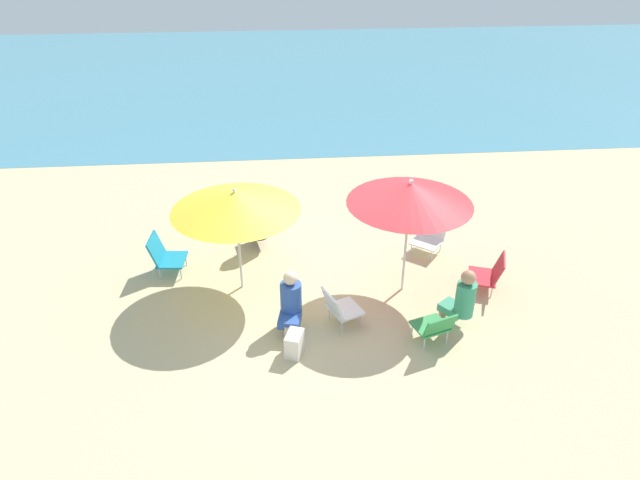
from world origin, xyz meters
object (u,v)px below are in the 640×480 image
beach_chair_d (434,326)px  person_b (462,298)px  beach_chair_a (490,273)px  beach_chair_b (340,307)px  person_a (291,301)px  beach_chair_e (430,235)px  beach_bag (294,344)px  umbrella_red (410,193)px  umbrella_yellow (235,201)px  person_c (257,224)px  beach_chair_c (164,255)px

beach_chair_d → person_b: 0.64m
beach_chair_a → beach_chair_b: size_ratio=1.04×
person_a → beach_chair_e: bearing=137.9°
beach_chair_d → beach_bag: bearing=72.6°
umbrella_red → umbrella_yellow: size_ratio=0.99×
umbrella_yellow → person_c: bearing=77.7°
person_b → beach_bag: 2.50m
beach_chair_c → beach_chair_d: (4.03, -2.18, -0.03)m
beach_chair_d → umbrella_yellow: bearing=40.5°
beach_chair_c → beach_bag: size_ratio=1.96×
beach_chair_c → beach_chair_e: 4.61m
beach_chair_a → beach_chair_e: beach_chair_e is taller
beach_chair_d → person_a: bearing=56.4°
beach_chair_d → beach_chair_e: 2.57m
person_c → beach_chair_e: bearing=-108.0°
umbrella_red → person_b: bearing=-56.7°
beach_chair_d → person_b: bearing=-71.3°
beach_chair_d → person_b: size_ratio=0.62×
beach_chair_a → person_b: 1.16m
person_a → person_b: size_ratio=0.96×
person_a → person_c: person_c is taller
beach_chair_b → beach_chair_c: size_ratio=0.95×
beach_chair_e → beach_bag: (-2.53, -2.55, -0.14)m
beach_bag → person_a: bearing=92.2°
umbrella_red → beach_chair_c: bearing=167.9°
umbrella_red → beach_chair_b: umbrella_red is taller
beach_chair_a → person_b: size_ratio=0.68×
beach_chair_d → beach_bag: beach_chair_d is taller
umbrella_red → beach_chair_a: umbrella_red is taller
beach_chair_d → person_c: bearing=22.5°
person_a → beach_chair_b: bearing=100.8°
umbrella_red → person_a: size_ratio=2.06×
umbrella_red → person_a: bearing=-155.9°
beach_chair_b → person_a: (-0.71, -0.01, 0.15)m
umbrella_yellow → person_b: bearing=-21.5°
beach_bag → umbrella_red: bearing=37.6°
beach_chair_d → beach_chair_a: bearing=-63.2°
beach_bag → umbrella_yellow: bearing=114.8°
umbrella_yellow → beach_bag: bearing=-65.2°
beach_chair_e → person_b: (-0.08, -2.13, 0.18)m
beach_chair_a → person_c: bearing=-3.4°
beach_chair_c → person_c: 1.69m
umbrella_yellow → person_a: size_ratio=2.07×
beach_chair_e → person_b: bearing=36.9°
beach_chair_d → beach_chair_e: beach_chair_e is taller
umbrella_yellow → beach_chair_a: 4.18m
umbrella_red → person_a: umbrella_red is taller
umbrella_yellow → beach_chair_c: size_ratio=2.89×
beach_chair_c → person_b: (4.51, -1.81, 0.14)m
umbrella_red → person_b: size_ratio=1.98×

